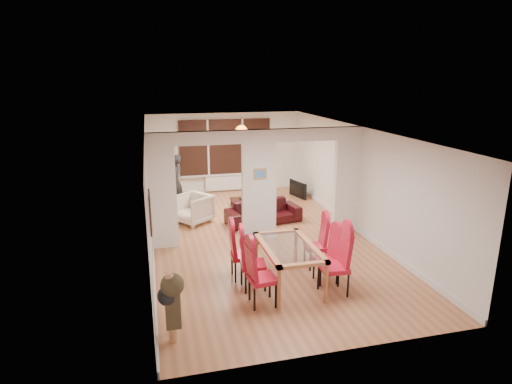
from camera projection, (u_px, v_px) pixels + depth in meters
name	position (u px, v px, depth m)	size (l,w,h in m)	color
floor	(259.00, 238.00, 10.26)	(5.00, 9.00, 0.01)	#B47048
room_walls	(259.00, 186.00, 9.92)	(5.00, 9.00, 2.60)	silver
divider_wall	(259.00, 186.00, 9.92)	(5.00, 0.18, 2.60)	white
bay_window_blinds	(225.00, 147.00, 14.02)	(3.00, 0.08, 1.80)	black
radiator	(226.00, 183.00, 14.30)	(1.40, 0.08, 0.50)	white
pendant_light	(241.00, 131.00, 12.85)	(0.36, 0.36, 0.36)	orange
stair_newel	(170.00, 291.00, 6.60)	(0.40, 1.20, 1.10)	tan
wall_poster	(150.00, 212.00, 7.02)	(0.04, 0.52, 0.67)	gray
pillar_photo	(260.00, 174.00, 9.75)	(0.30, 0.03, 0.25)	#4C8CD8
dining_table	(288.00, 265.00, 7.88)	(0.94, 1.66, 0.78)	#AE6940
dining_chair_la	(262.00, 274.00, 7.16)	(0.45, 0.45, 1.11)	#B8122A
dining_chair_lb	(253.00, 260.00, 7.72)	(0.44, 0.44, 1.10)	#B8122A
dining_chair_lc	(242.00, 251.00, 8.13)	(0.43, 0.43, 1.07)	#B8122A
dining_chair_ra	(334.00, 263.00, 7.51)	(0.47, 0.47, 1.19)	#B8122A
dining_chair_rb	(326.00, 256.00, 7.97)	(0.41, 0.41, 1.03)	#B8122A
dining_chair_rc	(316.00, 243.00, 8.60)	(0.41, 0.41, 1.02)	#B8122A
sofa	(263.00, 212.00, 11.27)	(1.96, 0.76, 0.57)	black
armchair	(193.00, 209.00, 11.24)	(0.84, 0.81, 0.76)	beige
person	(176.00, 182.00, 12.30)	(0.38, 0.58, 1.59)	black
television	(295.00, 190.00, 13.58)	(0.12, 0.90, 0.52)	black
coffee_table	(248.00, 202.00, 12.75)	(1.02, 0.51, 0.23)	#331811
bottle	(246.00, 194.00, 12.68)	(0.07, 0.07, 0.29)	#143F19
bowl	(243.00, 198.00, 12.64)	(0.21, 0.21, 0.05)	#331811
shoes	(252.00, 240.00, 9.96)	(0.26, 0.28, 0.11)	black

